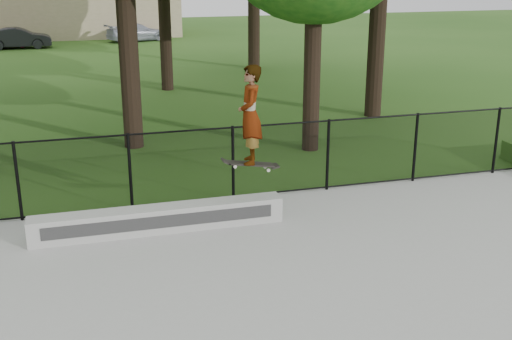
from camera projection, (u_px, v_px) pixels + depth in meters
The scene contains 6 objects.
grind_ledge at pixel (159, 219), 11.23m from camera, with size 4.41×0.40×0.45m, color #A8A8A3.
car_b at pixel (19, 38), 35.12m from camera, with size 1.20×3.11×1.13m, color black.
car_c at pixel (137, 32), 38.39m from camera, with size 1.48×3.35×1.06m, color #9EA0B3.
skater_airborne at pixel (250, 117), 10.93m from camera, with size 0.84×0.70×1.86m.
chainlink_fence at pixel (233, 163), 12.59m from camera, with size 16.06×0.06×1.50m.
distant_building at pixel (80, 1), 40.97m from camera, with size 12.40×6.40×4.30m.
Camera 1 is at (-2.88, -5.77, 4.59)m, focal length 45.00 mm.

